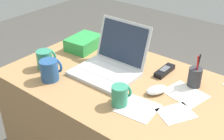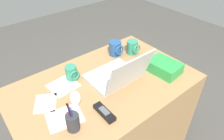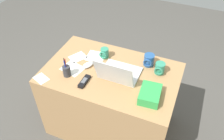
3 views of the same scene
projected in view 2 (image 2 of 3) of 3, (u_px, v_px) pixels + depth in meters
desk at (105, 122)px, 1.46m from camera, size 1.11×0.70×0.72m
laptop at (118, 75)px, 1.23m from camera, size 0.31×0.31×0.24m
computer_mouse at (75, 97)px, 1.12m from camera, size 0.10×0.12×0.03m
coffee_mug_white at (115, 48)px, 1.47m from camera, size 0.09×0.10×0.10m
coffee_mug_tall at (133, 47)px, 1.49m from camera, size 0.08×0.09×0.10m
coffee_mug_spare at (72, 73)px, 1.25m from camera, size 0.07×0.08×0.09m
cordless_phone at (104, 112)px, 1.04m from camera, size 0.05×0.14×0.03m
pen_holder at (73, 122)px, 0.95m from camera, size 0.06×0.06×0.17m
snack_bag at (164, 67)px, 1.31m from camera, size 0.16×0.21×0.07m
paper_note_near_laptop at (63, 86)px, 1.22m from camera, size 0.17×0.16×0.00m
paper_note_right at (65, 117)px, 1.03m from camera, size 0.20×0.18×0.00m
paper_note_front at (46, 103)px, 1.11m from camera, size 0.17×0.18×0.00m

